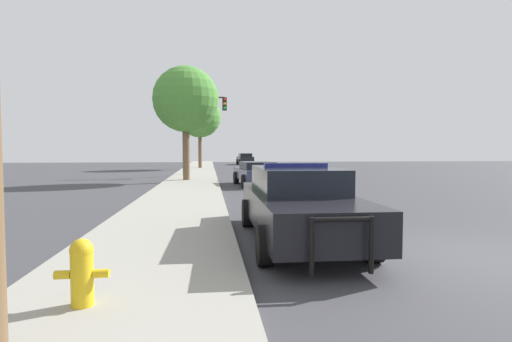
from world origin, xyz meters
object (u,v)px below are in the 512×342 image
object	(u,v)px
traffic_light	(200,119)
tree_sidewalk_mid	(186,100)
tree_sidewalk_far	(200,117)
police_car	(298,202)
car_background_midblock	(256,172)
fire_hydrant	(82,270)
car_background_distant	(245,159)

from	to	relation	value
traffic_light	tree_sidewalk_mid	xyz separation A→B (m)	(-0.69, -5.02, 0.72)
tree_sidewalk_far	traffic_light	bearing A→B (deg)	-88.69
police_car	car_background_midblock	world-z (taller)	police_car
car_background_midblock	tree_sidewalk_mid	bearing A→B (deg)	139.39
car_background_midblock	tree_sidewalk_far	bearing A→B (deg)	95.28
traffic_light	tree_sidewalk_mid	distance (m)	5.12
car_background_midblock	tree_sidewalk_far	size ratio (longest dim) A/B	0.63
car_background_midblock	tree_sidewalk_mid	distance (m)	6.10
fire_hydrant	tree_sidewalk_mid	bearing A→B (deg)	89.68
car_background_distant	fire_hydrant	bearing A→B (deg)	-99.72
fire_hydrant	car_background_distant	bearing A→B (deg)	82.59
fire_hydrant	tree_sidewalk_mid	size ratio (longest dim) A/B	0.11
car_background_midblock	police_car	bearing A→B (deg)	-97.88
police_car	car_background_distant	bearing A→B (deg)	-93.05
traffic_light	tree_sidewalk_mid	bearing A→B (deg)	-97.85
tree_sidewalk_mid	police_car	bearing A→B (deg)	-78.68
police_car	tree_sidewalk_mid	world-z (taller)	tree_sidewalk_mid
car_background_distant	tree_sidewalk_far	world-z (taller)	tree_sidewalk_far
fire_hydrant	car_background_distant	size ratio (longest dim) A/B	0.18
traffic_light	car_background_midblock	size ratio (longest dim) A/B	1.26
fire_hydrant	traffic_light	xyz separation A→B (m)	(0.80, 23.69, 3.45)
police_car	car_background_distant	size ratio (longest dim) A/B	1.31
tree_sidewalk_far	fire_hydrant	bearing A→B (deg)	-90.92
police_car	car_background_midblock	distance (m)	12.62
car_background_distant	tree_sidewalk_mid	distance (m)	27.79
traffic_light	fire_hydrant	bearing A→B (deg)	-91.92
tree_sidewalk_far	tree_sidewalk_mid	xyz separation A→B (m)	(-0.45, -15.64, -0.33)
fire_hydrant	tree_sidewalk_far	xyz separation A→B (m)	(0.55, 34.30, 4.50)
traffic_light	car_background_midblock	distance (m)	8.91
police_car	tree_sidewalk_far	size ratio (longest dim) A/B	0.78
police_car	tree_sidewalk_mid	bearing A→B (deg)	-77.97
fire_hydrant	tree_sidewalk_mid	world-z (taller)	tree_sidewalk_mid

